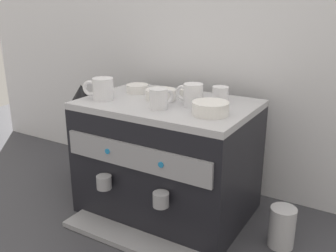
{
  "coord_description": "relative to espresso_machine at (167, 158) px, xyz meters",
  "views": [
    {
      "loc": [
        0.73,
        -1.22,
        0.84
      ],
      "look_at": [
        0.0,
        0.0,
        0.37
      ],
      "focal_mm": 40.94,
      "sensor_mm": 36.0,
      "label": 1
    }
  ],
  "objects": [
    {
      "name": "ground_plane",
      "position": [
        0.0,
        0.0,
        -0.23
      ],
      "size": [
        4.0,
        4.0,
        0.0
      ],
      "primitive_type": "plane",
      "color": "#38383D"
    },
    {
      "name": "tiled_backsplash_wall",
      "position": [
        0.0,
        0.33,
        0.31
      ],
      "size": [
        2.8,
        0.03,
        1.09
      ],
      "primitive_type": "cube",
      "color": "silver",
      "rests_on": "ground_plane"
    },
    {
      "name": "espresso_machine",
      "position": [
        0.0,
        0.0,
        0.0
      ],
      "size": [
        0.65,
        0.55,
        0.47
      ],
      "color": "black",
      "rests_on": "ground_plane"
    },
    {
      "name": "ceramic_cup_0",
      "position": [
        -0.24,
        -0.1,
        0.28
      ],
      "size": [
        0.12,
        0.08,
        0.08
      ],
      "color": "white",
      "rests_on": "espresso_machine"
    },
    {
      "name": "ceramic_cup_1",
      "position": [
        0.03,
        -0.1,
        0.27
      ],
      "size": [
        0.07,
        0.1,
        0.07
      ],
      "color": "white",
      "rests_on": "espresso_machine"
    },
    {
      "name": "ceramic_cup_2",
      "position": [
        0.11,
        -0.0,
        0.28
      ],
      "size": [
        0.11,
        0.07,
        0.08
      ],
      "color": "white",
      "rests_on": "espresso_machine"
    },
    {
      "name": "ceramic_cup_3",
      "position": [
        0.17,
        0.1,
        0.27
      ],
      "size": [
        0.06,
        0.09,
        0.06
      ],
      "color": "white",
      "rests_on": "espresso_machine"
    },
    {
      "name": "ceramic_bowl_0",
      "position": [
        -0.19,
        0.07,
        0.25
      ],
      "size": [
        0.09,
        0.09,
        0.03
      ],
      "color": "white",
      "rests_on": "espresso_machine"
    },
    {
      "name": "ceramic_bowl_1",
      "position": [
        -0.04,
        0.01,
        0.25
      ],
      "size": [
        0.12,
        0.12,
        0.04
      ],
      "color": "white",
      "rests_on": "espresso_machine"
    },
    {
      "name": "ceramic_bowl_2",
      "position": [
        0.21,
        -0.07,
        0.26
      ],
      "size": [
        0.13,
        0.13,
        0.04
      ],
      "color": "white",
      "rests_on": "espresso_machine"
    },
    {
      "name": "ceramic_bowl_3",
      "position": [
        0.03,
        0.12,
        0.25
      ],
      "size": [
        0.1,
        0.1,
        0.03
      ],
      "color": "white",
      "rests_on": "espresso_machine"
    },
    {
      "name": "coffee_grinder",
      "position": [
        -0.5,
        0.05,
        0.01
      ],
      "size": [
        0.15,
        0.15,
        0.47
      ],
      "color": "black",
      "rests_on": "ground_plane"
    },
    {
      "name": "milk_pitcher",
      "position": [
        0.48,
        -0.01,
        -0.16
      ],
      "size": [
        0.09,
        0.09,
        0.15
      ],
      "primitive_type": "cylinder",
      "color": "#B7B7BC",
      "rests_on": "ground_plane"
    }
  ]
}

